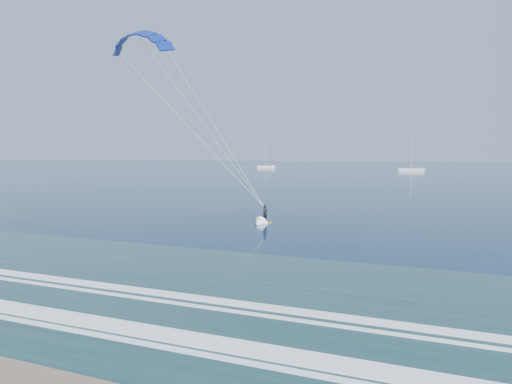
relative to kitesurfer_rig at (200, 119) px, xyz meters
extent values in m
cube|color=#1E423F|center=(11.26, -21.82, -9.61)|extent=(600.00, 22.00, 0.03)
cube|color=white|center=(11.26, -28.32, -9.59)|extent=(600.00, 0.90, 0.07)
cube|color=white|center=(11.26, -24.32, -9.59)|extent=(600.00, 1.10, 0.07)
cube|color=white|center=(11.26, -20.32, -9.59)|extent=(600.00, 0.70, 0.07)
cube|color=#C39216|center=(5.68, 2.14, -9.59)|extent=(1.29, 0.42, 0.07)
imported|color=black|center=(5.68, 2.14, -8.76)|extent=(0.58, 0.68, 1.59)
cone|color=white|center=(5.53, 0.84, -9.55)|extent=(1.31, 1.74, 1.10)
cube|color=silver|center=(-58.24, 170.34, -9.03)|extent=(8.26, 2.40, 1.20)
cylinder|color=silver|center=(-58.24, 170.34, -3.33)|extent=(0.18, 0.18, 10.20)
cylinder|color=silver|center=(-57.04, 170.34, -7.63)|extent=(2.60, 0.12, 0.12)
cube|color=silver|center=(10.10, 149.68, -9.03)|extent=(9.07, 2.40, 1.20)
cylinder|color=silver|center=(10.10, 149.68, -2.76)|extent=(0.18, 0.18, 11.34)
cylinder|color=silver|center=(11.30, 149.68, -7.63)|extent=(2.60, 0.12, 0.12)
camera|label=1|loc=(20.86, -37.52, -3.29)|focal=32.00mm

